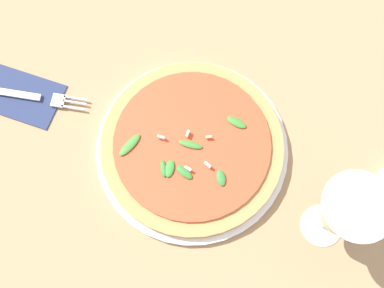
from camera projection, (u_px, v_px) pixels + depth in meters
The scene contains 5 objects.
ground_plane at pixel (181, 155), 0.75m from camera, with size 6.00×6.00×0.00m, color #9E7A56.
pizza_arugula_main at pixel (192, 147), 0.74m from camera, with size 0.32×0.32×0.05m.
wine_glass at pixel (346, 212), 0.60m from camera, with size 0.09×0.09×0.17m.
napkin at pixel (22, 96), 0.78m from camera, with size 0.15×0.10×0.01m.
fork at pixel (25, 95), 0.78m from camera, with size 0.21×0.08×0.00m.
Camera 1 is at (0.12, -0.19, 0.72)m, focal length 42.00 mm.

